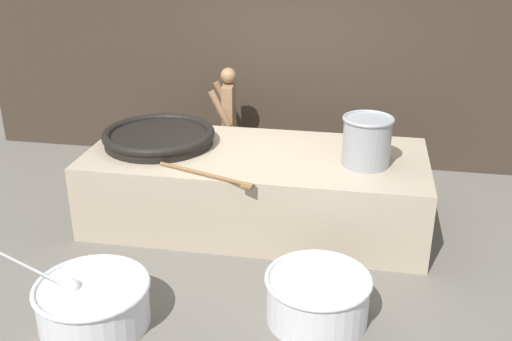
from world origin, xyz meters
The scene contains 9 objects.
ground_plane centered at (0.00, 0.00, 0.00)m, with size 60.00×60.00×0.00m, color #666059.
back_wall centered at (0.00, 2.02, 1.67)m, with size 8.69×0.24×3.34m, color #382D23.
hearth_platform centered at (0.00, 0.00, 0.43)m, with size 3.75×1.62×0.85m.
giant_wok_near centered at (-1.15, 0.08, 0.94)m, with size 1.29×1.29×0.17m.
stock_pot centered at (1.19, -0.11, 1.12)m, with size 0.53×0.53×0.53m.
stirring_paddle centered at (-0.34, -0.73, 0.87)m, with size 1.08×0.45×0.04m.
cook centered at (-0.61, 1.31, 0.79)m, with size 0.36×0.55×1.47m.
prep_bowl_vegetables centered at (-1.04, -2.10, 0.23)m, with size 1.28×1.00×0.81m.
prep_bowl_meat centered at (0.85, -1.69, 0.24)m, with size 0.93×0.93×0.44m.
Camera 1 is at (1.10, -6.06, 3.32)m, focal length 42.00 mm.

